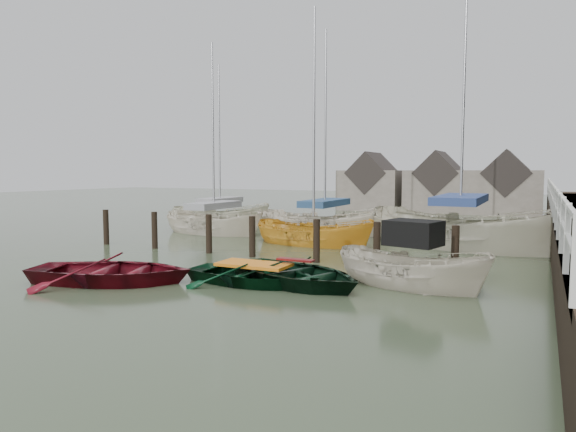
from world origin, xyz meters
The scene contains 12 objects.
ground centered at (0.00, 0.00, 0.00)m, with size 120.00×120.00×0.00m, color #313C26.
mooring_pilings centered at (-1.11, 3.00, 0.50)m, with size 13.72×0.22×1.80m.
far_sheds centered at (0.83, 26.00, 1.86)m, with size 14.00×4.08×4.39m.
rowboat_red centered at (-2.46, -2.20, 0.00)m, with size 3.06×4.28×0.89m, color #5A0C17.
rowboat_green centered at (0.99, -0.65, 0.00)m, with size 2.62×3.67×0.76m, color black.
rowboat_dkgreen centered at (2.00, -0.25, 0.00)m, with size 2.93×4.10×0.85m, color black.
motorboat centered at (4.75, 0.81, 0.10)m, with size 4.42×2.49×2.49m.
sailboat_a centered at (-6.21, 7.99, 0.06)m, with size 5.95×2.87×9.94m.
sailboat_b centered at (-1.40, 10.04, 0.06)m, with size 6.63×3.30×10.58m.
sailboat_c centered at (-0.52, 6.70, 0.02)m, with size 5.50×2.59×10.33m.
sailboat_d centered at (4.85, 8.65, 0.06)m, with size 8.72×5.85×13.62m.
sailboat_e centered at (-8.42, 11.78, 0.06)m, with size 6.01×3.66×9.82m.
Camera 1 is at (7.66, -12.09, 2.94)m, focal length 32.00 mm.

